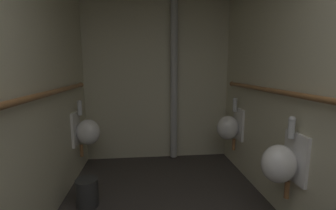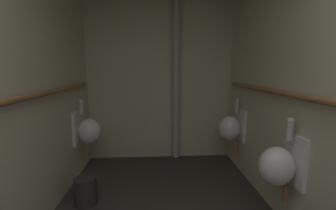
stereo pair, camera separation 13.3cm
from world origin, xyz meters
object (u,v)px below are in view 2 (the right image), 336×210
(urinal_right_far, at_px, (231,128))
(waste_bin, at_px, (86,191))
(urinal_left_mid, at_px, (88,130))
(urinal_right_mid, at_px, (279,165))
(standpipe_back_wall, at_px, (176,76))

(urinal_right_far, xyz_separation_m, waste_bin, (-1.79, -0.71, -0.48))
(urinal_left_mid, bearing_deg, urinal_right_mid, -31.80)
(standpipe_back_wall, xyz_separation_m, waste_bin, (-1.07, -1.19, -1.17))
(urinal_right_mid, xyz_separation_m, urinal_right_far, (0.00, 1.22, 0.00))
(urinal_left_mid, distance_m, waste_bin, 0.85)
(urinal_right_mid, distance_m, standpipe_back_wall, 1.97)
(urinal_left_mid, xyz_separation_m, urinal_right_far, (1.94, 0.02, 0.00))
(urinal_left_mid, bearing_deg, waste_bin, -77.99)
(standpipe_back_wall, bearing_deg, waste_bin, -131.99)
(urinal_left_mid, height_order, urinal_right_far, same)
(standpipe_back_wall, bearing_deg, urinal_left_mid, -157.66)
(urinal_left_mid, bearing_deg, urinal_right_far, 0.62)
(urinal_right_mid, xyz_separation_m, waste_bin, (-1.79, 0.51, -0.48))
(urinal_right_mid, bearing_deg, standpipe_back_wall, 113.02)
(urinal_right_mid, relative_size, urinal_right_far, 1.00)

